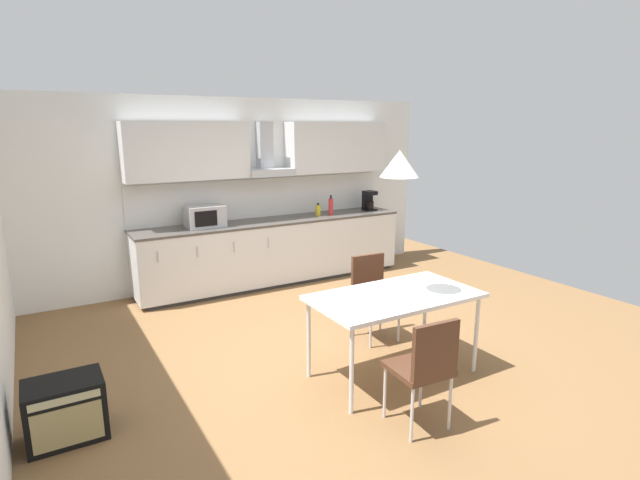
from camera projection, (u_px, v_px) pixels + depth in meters
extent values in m
cube|color=brown|center=(332.00, 357.00, 4.85)|extent=(8.00, 8.33, 0.02)
cube|color=white|center=(226.00, 192.00, 6.93)|extent=(6.40, 0.10, 2.56)
cube|color=#333333|center=(275.00, 280.00, 7.17)|extent=(3.68, 0.60, 0.05)
cube|color=silver|center=(274.00, 250.00, 7.07)|extent=(3.83, 0.65, 0.82)
cube|color=#4C4742|center=(274.00, 221.00, 6.98)|extent=(3.85, 0.67, 0.03)
cube|color=silver|center=(158.00, 257.00, 5.92)|extent=(0.01, 0.01, 0.14)
cube|color=silver|center=(198.00, 252.00, 6.15)|extent=(0.01, 0.01, 0.14)
cube|color=silver|center=(234.00, 247.00, 6.39)|extent=(0.01, 0.01, 0.14)
cube|color=silver|center=(269.00, 243.00, 6.62)|extent=(0.01, 0.01, 0.14)
cube|color=silver|center=(264.00, 198.00, 7.17)|extent=(3.83, 0.02, 0.55)
cube|color=silver|center=(187.00, 151.00, 6.33)|extent=(1.58, 0.34, 0.74)
cube|color=silver|center=(336.00, 147.00, 7.44)|extent=(1.58, 0.34, 0.74)
cube|color=#B7BABF|center=(269.00, 172.00, 6.94)|extent=(0.66, 0.40, 0.10)
cube|color=#B7BABF|center=(265.00, 147.00, 6.96)|extent=(0.20, 0.16, 0.69)
cube|color=#ADADB2|center=(205.00, 216.00, 6.46)|extent=(0.48, 0.34, 0.28)
cube|color=black|center=(206.00, 219.00, 6.29)|extent=(0.29, 0.01, 0.20)
cube|color=black|center=(369.00, 209.00, 7.78)|extent=(0.18, 0.18, 0.02)
cylinder|color=black|center=(370.00, 205.00, 7.76)|extent=(0.12, 0.12, 0.12)
cube|color=black|center=(367.00, 200.00, 7.80)|extent=(0.16, 0.08, 0.30)
cube|color=black|center=(370.00, 193.00, 7.72)|extent=(0.18, 0.16, 0.06)
cylinder|color=red|center=(331.00, 207.00, 7.34)|extent=(0.07, 0.07, 0.24)
cylinder|color=black|center=(331.00, 197.00, 7.31)|extent=(0.03, 0.03, 0.05)
cylinder|color=yellow|center=(318.00, 210.00, 7.33)|extent=(0.08, 0.08, 0.15)
cylinder|color=black|center=(318.00, 204.00, 7.31)|extent=(0.03, 0.03, 0.03)
cube|color=white|center=(395.00, 296.00, 4.34)|extent=(1.47, 0.79, 0.04)
cylinder|color=silver|center=(352.00, 371.00, 3.81)|extent=(0.04, 0.04, 0.72)
cylinder|color=silver|center=(476.00, 334.00, 4.47)|extent=(0.04, 0.04, 0.72)
cylinder|color=silver|center=(309.00, 339.00, 4.37)|extent=(0.04, 0.04, 0.72)
cylinder|color=silver|center=(425.00, 311.00, 5.04)|extent=(0.04, 0.04, 0.72)
cube|color=#4C2D1E|center=(376.00, 298.00, 5.15)|extent=(0.43, 0.43, 0.04)
cube|color=#4C2D1E|center=(368.00, 273.00, 5.26)|extent=(0.38, 0.06, 0.40)
cylinder|color=silver|center=(399.00, 322.00, 5.13)|extent=(0.02, 0.02, 0.43)
cylinder|color=silver|center=(371.00, 328.00, 4.98)|extent=(0.02, 0.02, 0.43)
cylinder|color=silver|center=(380.00, 311.00, 5.42)|extent=(0.02, 0.02, 0.43)
cylinder|color=silver|center=(354.00, 317.00, 5.28)|extent=(0.02, 0.02, 0.43)
cube|color=#4C2D1E|center=(418.00, 368.00, 3.65)|extent=(0.43, 0.43, 0.04)
cube|color=#4C2D1E|center=(436.00, 350.00, 3.45)|extent=(0.38, 0.07, 0.40)
cylinder|color=silver|center=(385.00, 392.00, 3.78)|extent=(0.02, 0.02, 0.43)
cylinder|color=silver|center=(421.00, 382.00, 3.93)|extent=(0.02, 0.02, 0.43)
cylinder|color=silver|center=(412.00, 415.00, 3.48)|extent=(0.02, 0.02, 0.43)
cylinder|color=silver|center=(450.00, 403.00, 3.63)|extent=(0.02, 0.02, 0.43)
cube|color=black|center=(66.00, 410.00, 3.54)|extent=(0.52, 0.36, 0.44)
cube|color=tan|center=(68.00, 427.00, 3.39)|extent=(0.44, 0.01, 0.29)
cube|color=beige|center=(65.00, 401.00, 3.34)|extent=(0.44, 0.01, 0.05)
cone|color=silver|center=(399.00, 164.00, 4.08)|extent=(0.32, 0.32, 0.22)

